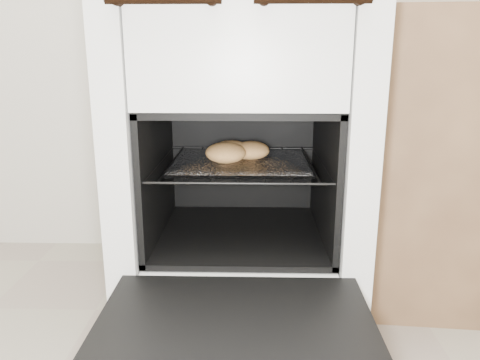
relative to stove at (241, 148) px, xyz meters
The scene contains 5 objects.
stove is the anchor object (origin of this frame).
oven_door 0.62m from the stove, 90.00° to the right, with size 0.59×0.46×0.04m.
oven_rack 0.08m from the stove, 90.00° to the right, with size 0.48×0.46×0.01m.
foil_sheet 0.10m from the stove, 90.00° to the right, with size 0.37×0.33×0.01m, color white.
baked_rolls 0.09m from the stove, 100.11° to the right, with size 0.22×0.20×0.06m.
Camera 1 is at (0.15, -0.24, 0.77)m, focal length 35.00 mm.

